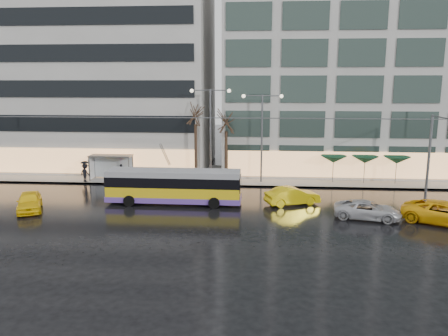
# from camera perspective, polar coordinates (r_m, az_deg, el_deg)

# --- Properties ---
(ground) EXTENTS (140.00, 140.00, 0.00)m
(ground) POSITION_cam_1_polar(r_m,az_deg,el_deg) (33.60, -7.09, -5.94)
(ground) COLOR black
(ground) RESTS_ON ground
(sidewalk) EXTENTS (80.00, 10.00, 0.15)m
(sidewalk) POSITION_cam_1_polar(r_m,az_deg,el_deg) (46.71, -1.32, -0.88)
(sidewalk) COLOR gray
(sidewalk) RESTS_ON ground
(kerb) EXTENTS (80.00, 0.10, 0.15)m
(kerb) POSITION_cam_1_polar(r_m,az_deg,el_deg) (41.91, -1.98, -2.29)
(kerb) COLOR slate
(kerb) RESTS_ON ground
(building_left) EXTENTS (34.00, 14.00, 22.00)m
(building_left) POSITION_cam_1_polar(r_m,az_deg,el_deg) (55.26, -20.17, 11.88)
(building_left) COLOR #A19E9A
(building_left) RESTS_ON sidewalk
(building_right) EXTENTS (32.00, 14.00, 25.00)m
(building_right) POSITION_cam_1_polar(r_m,az_deg,el_deg) (52.04, 18.75, 13.71)
(building_right) COLOR #A19E9A
(building_right) RESTS_ON sidewalk
(trolleybus) EXTENTS (10.97, 4.34, 5.07)m
(trolleybus) POSITION_cam_1_polar(r_m,az_deg,el_deg) (35.92, -6.57, -2.53)
(trolleybus) COLOR gold
(trolleybus) RESTS_ON ground
(catenary) EXTENTS (42.24, 5.12, 7.00)m
(catenary) POSITION_cam_1_polar(r_m,az_deg,el_deg) (40.16, -3.62, 3.17)
(catenary) COLOR #595B60
(catenary) RESTS_ON ground
(bus_shelter) EXTENTS (4.20, 1.60, 2.51)m
(bus_shelter) POSITION_cam_1_polar(r_m,az_deg,el_deg) (45.38, -14.92, 0.81)
(bus_shelter) COLOR #595B60
(bus_shelter) RESTS_ON sidewalk
(street_lamp_near) EXTENTS (3.96, 0.36, 9.03)m
(street_lamp_near) POSITION_cam_1_polar(r_m,az_deg,el_deg) (42.66, -1.78, 6.01)
(street_lamp_near) COLOR #595B60
(street_lamp_near) RESTS_ON sidewalk
(street_lamp_far) EXTENTS (3.96, 0.36, 8.53)m
(street_lamp_far) POSITION_cam_1_polar(r_m,az_deg,el_deg) (42.45, 4.98, 5.57)
(street_lamp_far) COLOR #595B60
(street_lamp_far) RESTS_ON sidewalk
(tree_a) EXTENTS (3.20, 3.20, 8.40)m
(tree_a) POSITION_cam_1_polar(r_m,az_deg,el_deg) (42.96, -3.77, 7.49)
(tree_a) COLOR black
(tree_a) RESTS_ON sidewalk
(tree_b) EXTENTS (3.20, 3.20, 7.70)m
(tree_b) POSITION_cam_1_polar(r_m,az_deg,el_deg) (42.89, 0.28, 6.59)
(tree_b) COLOR black
(tree_b) RESTS_ON sidewalk
(parasol_a) EXTENTS (2.50, 2.50, 2.65)m
(parasol_a) POSITION_cam_1_polar(r_m,az_deg,el_deg) (43.74, 14.11, 1.12)
(parasol_a) COLOR #595B60
(parasol_a) RESTS_ON sidewalk
(parasol_b) EXTENTS (2.50, 2.50, 2.65)m
(parasol_b) POSITION_cam_1_polar(r_m,az_deg,el_deg) (44.35, 17.93, 1.04)
(parasol_b) COLOR #595B60
(parasol_b) RESTS_ON sidewalk
(parasol_c) EXTENTS (2.50, 2.50, 2.65)m
(parasol_c) POSITION_cam_1_polar(r_m,az_deg,el_deg) (45.15, 21.64, 0.97)
(parasol_c) COLOR #595B60
(parasol_c) RESTS_ON sidewalk
(taxi_a) EXTENTS (3.42, 4.67, 1.48)m
(taxi_a) POSITION_cam_1_polar(r_m,az_deg,el_deg) (37.16, -24.07, -3.99)
(taxi_a) COLOR yellow
(taxi_a) RESTS_ON ground
(taxi_b) EXTENTS (4.70, 3.02, 1.46)m
(taxi_b) POSITION_cam_1_polar(r_m,az_deg,el_deg) (35.99, 8.92, -3.62)
(taxi_b) COLOR #DEBD0B
(taxi_b) RESTS_ON ground
(taxi_c) EXTENTS (6.28, 5.09, 1.59)m
(taxi_c) POSITION_cam_1_polar(r_m,az_deg,el_deg) (34.47, 26.95, -5.29)
(taxi_c) COLOR #F4B00C
(taxi_c) RESTS_ON ground
(sedan_silver) EXTENTS (5.13, 3.19, 1.32)m
(sedan_silver) POSITION_cam_1_polar(r_m,az_deg,el_deg) (33.66, 18.22, -5.22)
(sedan_silver) COLOR #B0AFB4
(sedan_silver) RESTS_ON ground
(pedestrian_a) EXTENTS (1.09, 1.11, 2.19)m
(pedestrian_a) POSITION_cam_1_polar(r_m,az_deg,el_deg) (45.44, -13.32, 0.49)
(pedestrian_a) COLOR black
(pedestrian_a) RESTS_ON sidewalk
(pedestrian_b) EXTENTS (0.89, 0.76, 1.60)m
(pedestrian_b) POSITION_cam_1_polar(r_m,az_deg,el_deg) (46.22, -11.13, -0.12)
(pedestrian_b) COLOR black
(pedestrian_b) RESTS_ON sidewalk
(pedestrian_c) EXTENTS (1.35, 1.11, 2.11)m
(pedestrian_c) POSITION_cam_1_polar(r_m,az_deg,el_deg) (45.01, -17.68, -0.33)
(pedestrian_c) COLOR black
(pedestrian_c) RESTS_ON sidewalk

